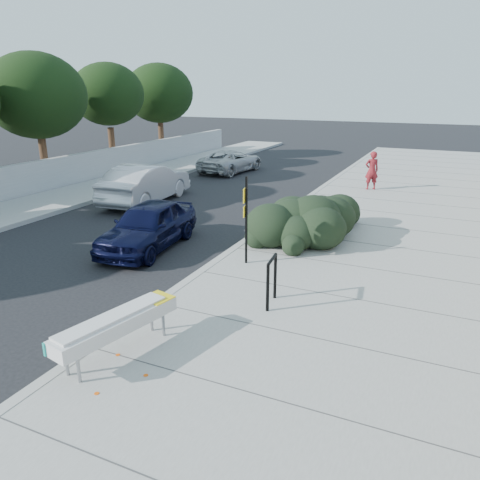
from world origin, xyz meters
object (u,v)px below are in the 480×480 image
(bike_rack, at_px, (272,277))
(suv_silver, at_px, (231,161))
(sign_post, at_px, (246,214))
(pedestrian, at_px, (372,170))
(sedan_navy, at_px, (148,226))
(bench, at_px, (117,324))
(wagon_silver, at_px, (146,183))

(bike_rack, distance_m, suv_silver, 17.31)
(sign_post, height_order, pedestrian, sign_post)
(sedan_navy, distance_m, suv_silver, 13.33)
(suv_silver, bearing_deg, sign_post, 123.68)
(sign_post, relative_size, suv_silver, 0.52)
(pedestrian, bearing_deg, bike_rack, 61.13)
(bench, xyz_separation_m, wagon_silver, (-6.60, 10.07, 0.08))
(sedan_navy, relative_size, suv_silver, 0.92)
(sedan_navy, distance_m, pedestrian, 11.59)
(sign_post, distance_m, pedestrian, 11.01)
(wagon_silver, bearing_deg, suv_silver, -94.61)
(bike_rack, bearing_deg, suv_silver, 111.38)
(bench, relative_size, wagon_silver, 0.50)
(bench, bearing_deg, bike_rack, 72.35)
(bike_rack, xyz_separation_m, wagon_silver, (-8.29, 7.13, 0.01))
(sedan_navy, relative_size, pedestrian, 2.37)
(bench, relative_size, bike_rack, 2.31)
(bench, height_order, suv_silver, suv_silver)
(suv_silver, xyz_separation_m, pedestrian, (8.13, -2.24, 0.39))
(wagon_silver, relative_size, suv_silver, 1.10)
(wagon_silver, height_order, suv_silver, wagon_silver)
(suv_silver, bearing_deg, sedan_navy, 111.62)
(pedestrian, bearing_deg, suv_silver, -45.00)
(sedan_navy, bearing_deg, bike_rack, -32.38)
(sedan_navy, xyz_separation_m, pedestrian, (4.63, 10.63, 0.32))
(bench, bearing_deg, sedan_navy, 132.73)
(sedan_navy, relative_size, wagon_silver, 0.84)
(suv_silver, bearing_deg, bike_rack, 125.03)
(sign_post, bearing_deg, bike_rack, -63.81)
(wagon_silver, bearing_deg, sign_post, 138.50)
(sign_post, xyz_separation_m, pedestrian, (1.34, 10.92, -0.46))
(sign_post, height_order, wagon_silver, sign_post)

